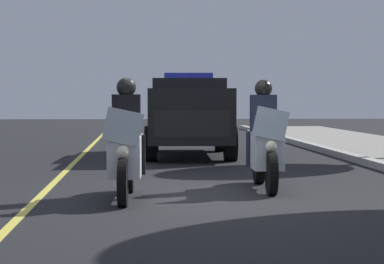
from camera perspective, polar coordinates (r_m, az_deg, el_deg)
name	(u,v)px	position (r m, az deg, el deg)	size (l,w,h in m)	color
ground_plane	(196,197)	(10.76, 0.31, -4.99)	(80.00, 80.00, 0.00)	black
lane_stripe_center	(38,198)	(10.82, -11.73, -4.98)	(48.00, 0.12, 0.01)	#E0D14C
police_motorcycle_lead_left	(126,150)	(10.46, -5.12, -1.37)	(2.14, 0.58, 1.72)	black
police_motorcycle_lead_right	(265,145)	(11.62, 5.62, -0.97)	(2.14, 0.58, 1.72)	black
police_suv	(189,113)	(18.25, -0.26, 1.49)	(4.97, 2.22, 2.05)	black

